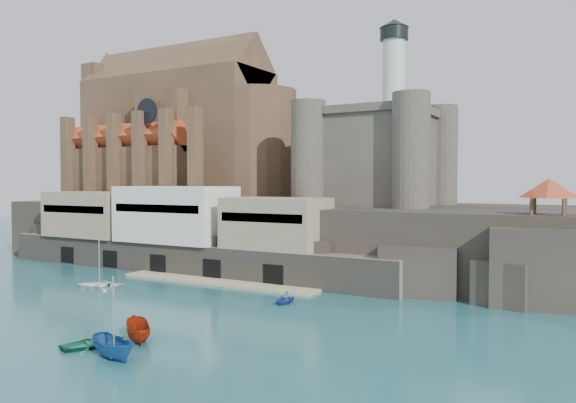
% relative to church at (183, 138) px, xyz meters
% --- Properties ---
extents(ground, '(300.00, 300.00, 0.00)m').
position_rel_church_xyz_m(ground, '(24.13, -41.85, -22.13)').
color(ground, '#1B545B').
rests_on(ground, ground).
extents(promontory, '(100.00, 36.00, 10.00)m').
position_rel_church_xyz_m(promontory, '(23.94, -2.48, -17.20)').
color(promontory, black).
rests_on(promontory, ground).
extents(quay, '(70.00, 12.00, 13.05)m').
position_rel_church_xyz_m(quay, '(13.94, -18.78, -16.06)').
color(quay, '#676052').
rests_on(quay, ground).
extents(church, '(47.00, 25.93, 30.51)m').
position_rel_church_xyz_m(church, '(0.00, 0.00, 0.00)').
color(church, '#493422').
rests_on(church, promontory).
extents(castle_keep, '(21.20, 21.20, 29.30)m').
position_rel_church_xyz_m(castle_keep, '(40.21, -0.78, -3.81)').
color(castle_keep, '#464037').
rests_on(castle_keep, promontory).
extents(rock_outcrop, '(14.50, 10.50, 8.70)m').
position_rel_church_xyz_m(rock_outcrop, '(66.13, -16.01, -18.11)').
color(rock_outcrop, black).
rests_on(rock_outcrop, ground).
extents(pavilion, '(6.40, 6.40, 5.40)m').
position_rel_church_xyz_m(pavilion, '(66.13, -15.85, -9.40)').
color(pavilion, '#493422').
rests_on(pavilion, rock_outcrop).
extents(boat_2, '(2.59, 2.56, 5.42)m').
position_rel_church_xyz_m(boat_2, '(38.75, -53.76, -22.13)').
color(boat_2, '#1C4E92').
rests_on(boat_2, ground).
extents(boat_3, '(3.94, 2.45, 5.32)m').
position_rel_church_xyz_m(boat_3, '(34.84, -52.31, -22.13)').
color(boat_3, '#1A7656').
rests_on(boat_3, ground).
extents(boat_5, '(2.78, 2.77, 5.17)m').
position_rel_church_xyz_m(boat_5, '(36.76, -49.24, -22.13)').
color(boat_5, maroon).
rests_on(boat_5, ground).
extents(boat_6, '(2.64, 4.66, 6.28)m').
position_rel_church_xyz_m(boat_6, '(15.04, -34.17, -22.13)').
color(boat_6, white).
rests_on(boat_6, ground).
extents(boat_7, '(3.08, 2.15, 3.30)m').
position_rel_church_xyz_m(boat_7, '(40.57, -30.33, -22.13)').
color(boat_7, navy).
rests_on(boat_7, ground).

